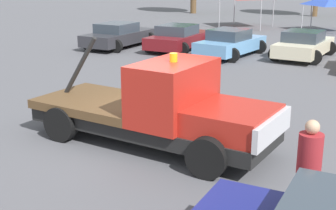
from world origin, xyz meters
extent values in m
plane|color=#545459|center=(0.00, 0.00, 0.00)|extent=(160.00, 160.00, 0.00)
cube|color=black|center=(0.00, 0.00, 0.53)|extent=(6.19, 2.39, 0.35)
cube|color=#B22319|center=(2.18, -0.15, 0.98)|extent=(1.82, 1.98, 0.55)
cube|color=silver|center=(3.08, -0.21, 0.95)|extent=(0.26, 1.98, 0.50)
cube|color=#B22319|center=(0.67, -0.05, 1.40)|extent=(1.48, 2.28, 1.41)
cube|color=brown|center=(-1.51, 0.10, 0.81)|extent=(3.18, 2.40, 0.22)
cylinder|color=black|center=(-2.19, 0.15, 1.70)|extent=(1.19, 0.20, 1.63)
cylinder|color=orange|center=(0.67, -0.05, 2.21)|extent=(0.18, 0.18, 0.20)
cylinder|color=black|center=(2.17, 0.89, 0.44)|extent=(0.88, 0.26, 0.88)
cylinder|color=black|center=(2.02, -1.18, 0.44)|extent=(0.88, 0.26, 0.88)
cylinder|color=black|center=(-1.90, 1.18, 0.44)|extent=(0.88, 0.26, 0.88)
cylinder|color=black|center=(-2.04, -0.90, 0.44)|extent=(0.88, 0.26, 0.88)
cylinder|color=#847051|center=(4.23, -1.86, 0.44)|extent=(0.16, 0.16, 0.88)
cylinder|color=#847051|center=(4.14, -2.06, 0.44)|extent=(0.16, 0.16, 0.88)
cylinder|color=maroon|center=(4.18, -1.96, 1.23)|extent=(0.40, 0.40, 0.70)
sphere|color=tan|center=(4.18, -1.96, 1.69)|extent=(0.24, 0.24, 0.24)
cube|color=#2D2D33|center=(-8.92, 11.98, 0.54)|extent=(2.00, 4.78, 0.60)
cube|color=#333D47|center=(-8.92, 11.74, 1.09)|extent=(1.73, 2.02, 0.50)
cylinder|color=black|center=(-9.80, 13.61, 0.34)|extent=(0.68, 0.22, 0.68)
cylinder|color=black|center=(-7.98, 13.58, 0.34)|extent=(0.68, 0.22, 0.68)
cylinder|color=black|center=(-9.86, 10.38, 0.34)|extent=(0.68, 0.22, 0.68)
cylinder|color=black|center=(-8.03, 10.35, 0.34)|extent=(0.68, 0.22, 0.68)
cube|color=maroon|center=(-5.63, 12.71, 0.54)|extent=(2.04, 4.58, 0.60)
cube|color=#333D47|center=(-5.62, 12.48, 1.09)|extent=(1.75, 1.95, 0.50)
cylinder|color=black|center=(-6.59, 14.22, 0.34)|extent=(0.68, 0.22, 0.68)
cylinder|color=black|center=(-4.75, 14.27, 0.34)|extent=(0.68, 0.22, 0.68)
cylinder|color=black|center=(-6.51, 11.14, 0.34)|extent=(0.68, 0.22, 0.68)
cylinder|color=black|center=(-4.67, 11.19, 0.34)|extent=(0.68, 0.22, 0.68)
cube|color=#669ED1|center=(-2.56, 12.25, 0.54)|extent=(2.36, 4.50, 0.60)
cube|color=#333D47|center=(-2.58, 12.04, 1.09)|extent=(1.82, 2.00, 0.50)
cylinder|color=black|center=(-3.23, 13.82, 0.34)|extent=(0.68, 0.22, 0.68)
cylinder|color=black|center=(-1.51, 13.59, 0.34)|extent=(0.68, 0.22, 0.68)
cylinder|color=black|center=(-3.60, 10.91, 0.34)|extent=(0.68, 0.22, 0.68)
cylinder|color=black|center=(-1.88, 10.69, 0.34)|extent=(0.68, 0.22, 0.68)
cube|color=beige|center=(0.74, 13.37, 0.54)|extent=(2.10, 4.39, 0.60)
cube|color=#333D47|center=(0.73, 13.16, 1.09)|extent=(1.73, 1.89, 0.50)
cylinder|color=black|center=(-0.06, 14.88, 0.34)|extent=(0.68, 0.22, 0.68)
cylinder|color=black|center=(1.70, 14.78, 0.34)|extent=(0.68, 0.22, 0.68)
cylinder|color=black|center=(-0.23, 11.96, 0.34)|extent=(0.68, 0.22, 0.68)
cylinder|color=black|center=(1.54, 11.86, 0.34)|extent=(0.68, 0.22, 0.68)
cylinder|color=#9E9EA3|center=(-7.27, 22.35, 1.03)|extent=(0.07, 0.07, 2.06)
cylinder|color=#9E9EA3|center=(-4.21, 22.35, 1.03)|extent=(0.07, 0.07, 2.06)
cylinder|color=#9E9EA3|center=(-7.27, 25.41, 1.03)|extent=(0.07, 0.07, 2.06)
cylinder|color=#9E9EA3|center=(-4.21, 25.41, 1.03)|extent=(0.07, 0.07, 2.06)
cylinder|color=#9E9EA3|center=(-1.45, 22.60, 0.89)|extent=(0.07, 0.07, 1.79)
cylinder|color=#9E9EA3|center=(-1.45, 25.61, 0.89)|extent=(0.07, 0.07, 1.79)
pyramid|color=#2D4CB7|center=(0.05, 24.11, 2.13)|extent=(3.01, 3.01, 0.69)
cylinder|color=brown|center=(-3.06, 34.67, 1.44)|extent=(0.57, 0.57, 2.87)
cube|color=black|center=(-1.51, 5.17, 0.02)|extent=(0.40, 0.40, 0.04)
cone|color=orange|center=(-1.51, 5.17, 0.28)|extent=(0.36, 0.36, 0.55)
camera|label=1|loc=(5.48, -9.33, 4.14)|focal=50.00mm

